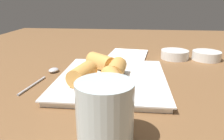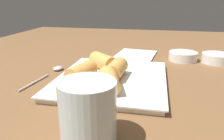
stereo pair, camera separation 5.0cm
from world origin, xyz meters
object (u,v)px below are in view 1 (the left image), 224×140
Objects in this scene: serving_plate at (112,79)px; spoon at (49,73)px; napkin at (128,55)px; dipping_bowl_far at (206,55)px; drinking_glass at (105,113)px; dipping_bowl_near at (175,54)px.

serving_plate is 17.40cm from spoon.
spoon reaches higher than napkin.
dipping_bowl_far is at bearing 112.95° from spoon.
spoon is 32.48cm from drinking_glass.
dipping_bowl_near and dipping_bowl_far have the same top height.
serving_plate is 36.80cm from dipping_bowl_far.
dipping_bowl_far reaches higher than serving_plate.
dipping_bowl_near is 49.50cm from drinking_glass.
dipping_bowl_far is 25.87cm from napkin.
drinking_glass is at bearing -20.50° from dipping_bowl_near.
serving_plate is 3.24× the size of dipping_bowl_near.
spoon is 1.06× the size of napkin.
dipping_bowl_far is 0.98× the size of drinking_glass.
dipping_bowl_far is at bearing 149.14° from drinking_glass.
drinking_glass reaches higher than spoon.
dipping_bowl_near reaches higher than serving_plate.
dipping_bowl_far is at bearing 83.13° from napkin.
spoon is 1.92× the size of drinking_glass.
serving_plate is at bearing -38.58° from dipping_bowl_near.
serving_plate is at bearing 78.15° from spoon.
dipping_bowl_near is 40.82cm from spoon.
spoon is 30.17cm from napkin.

